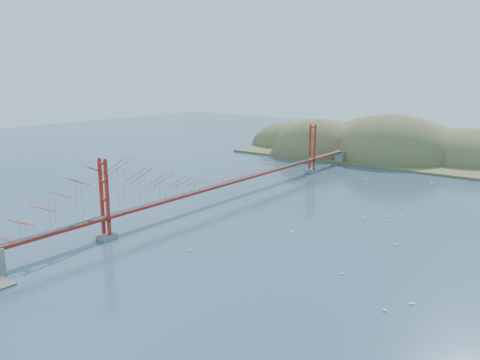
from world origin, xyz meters
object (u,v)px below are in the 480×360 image
Objects in this scene: bridge at (236,161)px; sailboat_2 at (385,309)px; sailboat_1 at (395,244)px; sailboat_0 at (291,231)px.

bridge reaches higher than sailboat_2.
sailboat_1 is 0.97× the size of sailboat_0.
bridge is at bearing 167.37° from sailboat_1.
sailboat_1 is at bearing 16.42° from sailboat_0.
bridge is 127.13× the size of sailboat_0.
sailboat_2 is at bearing -34.17° from bridge.
sailboat_2 is at bearing -36.99° from sailboat_0.
sailboat_2 is at bearing -73.62° from sailboat_1.
sailboat_1 reaches higher than sailboat_2.
bridge is 35.11m from sailboat_1.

